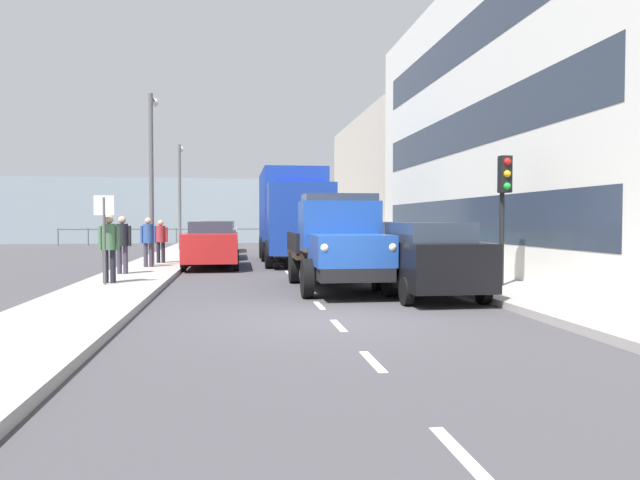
# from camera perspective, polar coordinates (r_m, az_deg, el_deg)

# --- Properties ---
(ground_plane) EXTENTS (80.00, 80.00, 0.00)m
(ground_plane) POSITION_cam_1_polar(r_m,az_deg,el_deg) (21.35, -3.54, -2.81)
(ground_plane) COLOR #423F44
(sidewalk_left) EXTENTS (2.26, 43.48, 0.15)m
(sidewalk_left) POSITION_cam_1_polar(r_m,az_deg,el_deg) (22.21, 8.67, -2.45)
(sidewalk_left) COLOR #9E9993
(sidewalk_left) RESTS_ON ground_plane
(sidewalk_right) EXTENTS (2.26, 43.48, 0.15)m
(sidewalk_right) POSITION_cam_1_polar(r_m,az_deg,el_deg) (21.49, -16.17, -2.65)
(sidewalk_right) COLOR #9E9993
(sidewalk_right) RESTS_ON ground_plane
(road_centreline_markings) EXTENTS (0.12, 39.76, 0.01)m
(road_centreline_markings) POSITION_cam_1_polar(r_m,az_deg,el_deg) (21.15, -3.50, -2.84)
(road_centreline_markings) COLOR silver
(road_centreline_markings) RESTS_ON ground_plane
(building_terrace) EXTENTS (9.00, 20.16, 10.19)m
(building_terrace) POSITION_cam_1_polar(r_m,az_deg,el_deg) (22.78, 24.23, 10.17)
(building_terrace) COLOR silver
(building_terrace) RESTS_ON ground_plane
(building_far_block) EXTENTS (8.99, 15.48, 8.28)m
(building_far_block) POSITION_cam_1_polar(r_m,az_deg,el_deg) (39.29, 9.80, 5.39)
(building_far_block) COLOR beige
(building_far_block) RESTS_ON ground_plane
(sea_horizon) EXTENTS (80.00, 0.80, 5.00)m
(sea_horizon) POSITION_cam_1_polar(r_m,az_deg,el_deg) (45.98, -5.98, 2.86)
(sea_horizon) COLOR #84939E
(sea_horizon) RESTS_ON ground_plane
(seawall_railing) EXTENTS (28.08, 0.08, 1.20)m
(seawall_railing) POSITION_cam_1_polar(r_m,az_deg,el_deg) (42.39, -5.79, 0.80)
(seawall_railing) COLOR #4C5156
(seawall_railing) RESTS_ON ground_plane
(truck_vintage_blue) EXTENTS (2.17, 5.64, 2.43)m
(truck_vintage_blue) POSITION_cam_1_polar(r_m,az_deg,el_deg) (14.65, 1.88, -0.38)
(truck_vintage_blue) COLOR black
(truck_vintage_blue) RESTS_ON ground_plane
(lorry_cargo_blue) EXTENTS (2.58, 8.20, 3.87)m
(lorry_cargo_blue) POSITION_cam_1_polar(r_m,az_deg,el_deg) (24.27, -2.67, 2.67)
(lorry_cargo_blue) COLOR #193899
(lorry_cargo_blue) RESTS_ON ground_plane
(car_black_kerbside_near) EXTENTS (1.86, 4.16, 1.72)m
(car_black_kerbside_near) POSITION_cam_1_polar(r_m,az_deg,el_deg) (13.63, 10.36, -1.78)
(car_black_kerbside_near) COLOR black
(car_black_kerbside_near) RESTS_ON ground_plane
(car_grey_kerbside_1) EXTENTS (1.92, 3.86, 1.72)m
(car_grey_kerbside_1) POSITION_cam_1_polar(r_m,az_deg,el_deg) (19.00, 5.04, -0.70)
(car_grey_kerbside_1) COLOR slate
(car_grey_kerbside_1) RESTS_ON ground_plane
(car_teal_kerbside_2) EXTENTS (1.88, 4.30, 1.72)m
(car_teal_kerbside_2) POSITION_cam_1_polar(r_m,az_deg,el_deg) (23.99, 2.28, -0.13)
(car_teal_kerbside_2) COLOR #1E6670
(car_teal_kerbside_2) RESTS_ON ground_plane
(car_red_oppositeside_0) EXTENTS (1.98, 4.41, 1.72)m
(car_red_oppositeside_0) POSITION_cam_1_polar(r_m,az_deg,el_deg) (21.84, -10.56, -0.37)
(car_red_oppositeside_0) COLOR #B21E1E
(car_red_oppositeside_0) RESTS_ON ground_plane
(car_navy_oppositeside_1) EXTENTS (1.82, 4.29, 1.72)m
(car_navy_oppositeside_1) POSITION_cam_1_polar(r_m,az_deg,el_deg) (27.45, -10.05, 0.10)
(car_navy_oppositeside_1) COLOR navy
(car_navy_oppositeside_1) RESTS_ON ground_plane
(car_silver_oppositeside_2) EXTENTS (1.92, 4.16, 1.72)m
(car_silver_oppositeside_2) POSITION_cam_1_polar(r_m,az_deg,el_deg) (33.48, -9.69, 0.44)
(car_silver_oppositeside_2) COLOR #B7BABF
(car_silver_oppositeside_2) RESTS_ON ground_plane
(pedestrian_couple_a) EXTENTS (0.53, 0.34, 1.76)m
(pedestrian_couple_a) POSITION_cam_1_polar(r_m,az_deg,el_deg) (16.00, -19.96, -0.25)
(pedestrian_couple_a) COLOR black
(pedestrian_couple_a) RESTS_ON sidewalk_right
(pedestrian_with_bag) EXTENTS (0.53, 0.34, 1.74)m
(pedestrian_with_bag) POSITION_cam_1_polar(r_m,az_deg,el_deg) (18.55, -18.80, 0.02)
(pedestrian_with_bag) COLOR #383342
(pedestrian_with_bag) RESTS_ON sidewalk_right
(pedestrian_near_railing) EXTENTS (0.53, 0.34, 1.71)m
(pedestrian_near_railing) POSITION_cam_1_polar(r_m,az_deg,el_deg) (21.01, -16.48, 0.19)
(pedestrian_near_railing) COLOR #383342
(pedestrian_near_railing) RESTS_ON sidewalk_right
(pedestrian_couple_b) EXTENTS (0.53, 0.34, 1.62)m
(pedestrian_couple_b) POSITION_cam_1_polar(r_m,az_deg,el_deg) (22.93, -15.34, 0.21)
(pedestrian_couple_b) COLOR black
(pedestrian_couple_b) RESTS_ON sidewalk_right
(traffic_light_near) EXTENTS (0.28, 0.41, 3.20)m
(traffic_light_near) POSITION_cam_1_polar(r_m,az_deg,el_deg) (15.06, 17.58, 4.52)
(traffic_light_near) COLOR black
(traffic_light_near) RESTS_ON sidewalk_left
(lamp_post_promenade) EXTENTS (0.32, 1.14, 6.15)m
(lamp_post_promenade) POSITION_cam_1_polar(r_m,az_deg,el_deg) (21.98, -16.15, 7.26)
(lamp_post_promenade) COLOR #59595B
(lamp_post_promenade) RESTS_ON sidewalk_right
(lamp_post_far) EXTENTS (0.32, 1.14, 5.77)m
(lamp_post_far) POSITION_cam_1_polar(r_m,az_deg,el_deg) (33.21, -13.56, 5.13)
(lamp_post_far) COLOR #59595B
(lamp_post_far) RESTS_ON sidewalk_right
(street_sign) EXTENTS (0.50, 0.07, 2.25)m
(street_sign) POSITION_cam_1_polar(r_m,az_deg,el_deg) (15.64, -20.37, 1.50)
(street_sign) COLOR #4C4C4C
(street_sign) RESTS_ON sidewalk_right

